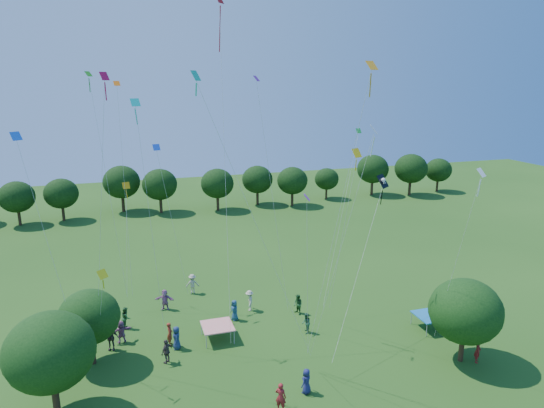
{
  "coord_description": "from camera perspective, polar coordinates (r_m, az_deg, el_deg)",
  "views": [
    {
      "loc": [
        -8.42,
        -13.07,
        18.24
      ],
      "look_at": [
        0.0,
        14.0,
        11.0
      ],
      "focal_mm": 32.0,
      "sensor_mm": 36.0,
      "label": 1
    }
  ],
  "objects": [
    {
      "name": "near_tree_east",
      "position": [
        34.77,
        21.8,
        -11.63
      ],
      "size": [
        4.72,
        4.72,
        5.75
      ],
      "color": "#422B19",
      "rests_on": "ground"
    },
    {
      "name": "small_kite_3",
      "position": [
        39.5,
        -19.73,
        7.91
      ],
      "size": [
        1.83,
        2.35,
        17.61
      ],
      "color": "#238D19"
    },
    {
      "name": "crowd_person_12",
      "position": [
        30.91,
        4.07,
        -20.08
      ],
      "size": [
        0.88,
        0.8,
        1.59
      ],
      "primitive_type": "imported",
      "rotation": [
        0.0,
        0.0,
        3.77
      ],
      "color": "navy",
      "rests_on": "ground"
    },
    {
      "name": "small_kite_8",
      "position": [
        29.76,
        -19.3,
        6.11
      ],
      "size": [
        2.17,
        1.87,
        17.41
      ],
      "color": "#E70D40"
    },
    {
      "name": "crowd_person_5",
      "position": [
        37.36,
        -17.31,
        -14.15
      ],
      "size": [
        1.64,
        0.87,
        1.66
      ],
      "primitive_type": "imported",
      "rotation": [
        0.0,
        0.0,
        3.35
      ],
      "color": "#8C5279",
      "rests_on": "ground"
    },
    {
      "name": "small_kite_2",
      "position": [
        30.51,
        -19.36,
        -8.94
      ],
      "size": [
        1.16,
        3.09,
        6.32
      ],
      "color": "gold"
    },
    {
      "name": "small_kite_0",
      "position": [
        40.21,
        -17.32,
        6.86
      ],
      "size": [
        0.55,
        3.0,
        16.91
      ],
      "color": "orange"
    },
    {
      "name": "crowd_person_11",
      "position": [
        41.3,
        -12.5,
        -10.92
      ],
      "size": [
        1.71,
        1.16,
        1.72
      ],
      "primitive_type": "imported",
      "rotation": [
        0.0,
        0.0,
        5.88
      ],
      "color": "#9D5C8E",
      "rests_on": "ground"
    },
    {
      "name": "crowd_person_0",
      "position": [
        38.85,
        -4.44,
        -12.34
      ],
      "size": [
        0.69,
        0.92,
        1.66
      ],
      "primitive_type": "imported",
      "rotation": [
        0.0,
        0.0,
        5.06
      ],
      "color": "navy",
      "rests_on": "ground"
    },
    {
      "name": "crowd_person_14",
      "position": [
        39.21,
        -16.79,
        -12.68
      ],
      "size": [
        0.48,
        0.85,
        1.68
      ],
      "primitive_type": "imported",
      "rotation": [
        0.0,
        0.0,
        1.53
      ],
      "color": "#25572A",
      "rests_on": "ground"
    },
    {
      "name": "near_tree_west",
      "position": [
        29.98,
        -24.67,
        -15.53
      ],
      "size": [
        4.82,
        4.82,
        6.15
      ],
      "color": "#422B19",
      "rests_on": "ground"
    },
    {
      "name": "small_kite_14",
      "position": [
        29.63,
        22.41,
        -0.5
      ],
      "size": [
        1.35,
        4.27,
        12.34
      ],
      "color": "white"
    },
    {
      "name": "small_kite_5",
      "position": [
        27.51,
        4.15,
        -3.95
      ],
      "size": [
        1.25,
        2.16,
        10.96
      ],
      "color": "purple"
    },
    {
      "name": "crowd_person_3",
      "position": [
        40.27,
        -22.76,
        -12.54
      ],
      "size": [
        1.07,
        0.51,
        1.6
      ],
      "primitive_type": "imported",
      "rotation": [
        0.0,
        0.0,
        3.1
      ],
      "color": "beige",
      "rests_on": "ground"
    },
    {
      "name": "crowd_person_6",
      "position": [
        35.64,
        -11.17,
        -15.19
      ],
      "size": [
        0.51,
        0.86,
        1.68
      ],
      "primitive_type": "imported",
      "rotation": [
        0.0,
        0.0,
        4.63
      ],
      "color": "navy",
      "rests_on": "ground"
    },
    {
      "name": "tent_red_stripe",
      "position": [
        36.27,
        -6.44,
        -14.08
      ],
      "size": [
        2.2,
        2.2,
        1.1
      ],
      "color": "red",
      "rests_on": "ground"
    },
    {
      "name": "small_kite_4",
      "position": [
        38.42,
        -12.69,
        2.9
      ],
      "size": [
        2.09,
        1.0,
        12.24
      ],
      "color": "blue"
    },
    {
      "name": "crowd_person_10",
      "position": [
        36.63,
        -18.47,
        -14.68
      ],
      "size": [
        1.17,
        0.72,
        1.85
      ],
      "primitive_type": "imported",
      "rotation": [
        0.0,
        0.0,
        6.06
      ],
      "color": "#3E3331",
      "rests_on": "ground"
    },
    {
      "name": "crowd_person_9",
      "position": [
        40.21,
        -2.67,
        -11.28
      ],
      "size": [
        0.74,
        1.22,
        1.73
      ],
      "primitive_type": "imported",
      "rotation": [
        0.0,
        0.0,
        4.5
      ],
      "color": "#BAB395",
      "rests_on": "ground"
    },
    {
      "name": "crowd_person_8",
      "position": [
        39.7,
        3.07,
        -11.72
      ],
      "size": [
        0.67,
        0.91,
        1.64
      ],
      "primitive_type": "imported",
      "rotation": [
        0.0,
        0.0,
        5.03
      ],
      "color": "#235225",
      "rests_on": "ground"
    },
    {
      "name": "small_kite_6",
      "position": [
        25.89,
        10.18,
        2.26
      ],
      "size": [
        1.67,
        4.56,
        14.81
      ],
      "color": "silver"
    },
    {
      "name": "crowd_person_15",
      "position": [
        43.75,
        -9.34,
        -9.25
      ],
      "size": [
        1.2,
        0.64,
        1.77
      ],
      "primitive_type": "imported",
      "rotation": [
        0.0,
        0.0,
        3.04
      ],
      "color": "#ABA089",
      "rests_on": "ground"
    },
    {
      "name": "small_kite_10",
      "position": [
        25.7,
        9.74,
        7.17
      ],
      "size": [
        1.83,
        4.23,
        17.88
      ],
      "color": "orange"
    },
    {
      "name": "small_kite_13",
      "position": [
        33.34,
        -0.67,
        6.17
      ],
      "size": [
        2.74,
        0.69,
        17.25
      ],
      "color": "#69178F"
    },
    {
      "name": "crowd_person_2",
      "position": [
        37.04,
        4.03,
        -13.82
      ],
      "size": [
        0.62,
        0.86,
        1.58
      ],
      "primitive_type": "imported",
      "rotation": [
        0.0,
        0.0,
        4.43
      ],
      "color": "#214E33",
      "rests_on": "ground"
    },
    {
      "name": "crowd_person_1",
      "position": [
        36.29,
        23.04,
        -15.61
      ],
      "size": [
        0.69,
        0.72,
        1.64
      ],
      "primitive_type": "imported",
      "rotation": [
        0.0,
        0.0,
        0.89
      ],
      "color": "maroon",
      "rests_on": "ground"
    },
    {
      "name": "small_kite_9",
      "position": [
        41.13,
        -16.76,
        0.24
      ],
      "size": [
        0.9,
        2.59,
        8.92
      ],
      "color": "orange"
    },
    {
      "name": "treeline",
      "position": [
        70.26,
        -11.47,
        2.42
      ],
      "size": [
        88.01,
        8.77,
        6.77
      ],
      "color": "#422B19",
      "rests_on": "ground"
    },
    {
      "name": "small_kite_12",
      "position": [
        32.65,
        -26.63,
        2.36
      ],
      "size": [
        2.8,
        2.15,
        14.0
      ],
      "color": "blue"
    },
    {
      "name": "small_kite_11",
      "position": [
        39.82,
        9.12,
        3.33
      ],
      "size": [
        4.94,
        4.62,
        13.13
      ],
      "color": "green"
    },
    {
      "name": "pirate_kite",
      "position": [
        37.94,
        12.82,
        2.2
      ],
      "size": [
        8.17,
        8.59,
        9.91
      ],
      "color": "black"
    },
    {
      "name": "tent_blue",
      "position": [
        39.34,
        18.18,
        -12.38
      ],
      "size": [
        2.2,
        2.2,
        1.1
      ],
      "color": "#1A6BAB",
      "rests_on": "ground"
    },
    {
      "name": "crowd_person_13",
      "position": [
        36.19,
        -11.93,
        -14.72
      ],
      "size": [
        0.46,
        0.67,
        1.71
      ],
      "primitive_type": "imported",
      "rotation": [
        0.0,
        0.0,
        1.49
      ],
      "color": "maroon",
      "rests_on": "ground"
    },
    {
      "name": "crowd_person_7",
      "position": [
        29.5,
        1.03,
        -21.73
      ],
      "size": [
        0.77,
        0.73,
        1.75
      ],
      "primitive_type": "imported",
      "rotation": [
        0.0,
        0.0,
        2.49
      ],
      "color": "maroon",
      "rests_on": "ground"
    },
    {
      "name": "crowd_person_4",
      "position": [
        34.23,
        -12.28,
        -16.57
      ],
      "size": [
        1.02,
        1.02,
        1.7
      ],
      "primitive_type": "imported",
      "rotation": [
        0.0,
        0.0,
        3.93
      ],
      "color": "#493B3A",
      "rests_on": "ground"
    },
    {
      "name": "small_kite_7",
      "position": [
        33.23,
        -15.13,
        6.16
      ],
      "size": [
        1.21,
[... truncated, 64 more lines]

